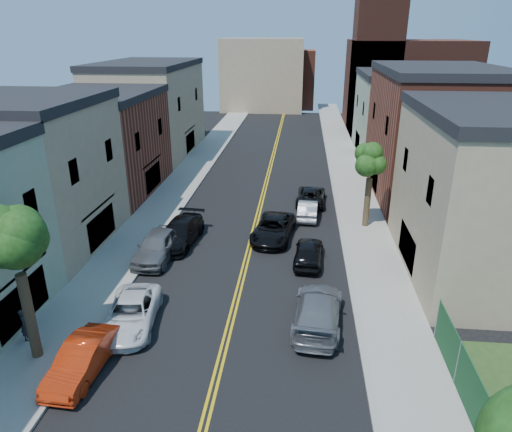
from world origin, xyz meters
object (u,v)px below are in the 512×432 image
(silver_car_right, at_px, (308,209))
(grey_car_right, at_px, (318,310))
(white_pickup, at_px, (131,313))
(pedestrian_left, at_px, (25,325))
(grey_car_left, at_px, (157,246))
(dark_car_right_far, at_px, (311,195))
(black_suv_lane, at_px, (273,229))
(black_car_left, at_px, (180,232))
(red_sedan, at_px, (82,359))
(black_car_right, at_px, (309,252))

(silver_car_right, bearing_deg, grey_car_right, 94.80)
(white_pickup, bearing_deg, pedestrian_left, -165.31)
(grey_car_right, bearing_deg, grey_car_left, -26.74)
(dark_car_right_far, xyz_separation_m, black_suv_lane, (-2.62, -7.32, 0.07))
(grey_car_left, xyz_separation_m, pedestrian_left, (-3.45, -8.70, 0.06))
(black_car_left, distance_m, dark_car_right_far, 12.31)
(black_suv_lane, bearing_deg, pedestrian_left, -122.44)
(black_car_left, bearing_deg, grey_car_right, -37.73)
(white_pickup, bearing_deg, dark_car_right_far, 57.45)
(red_sedan, xyz_separation_m, silver_car_right, (9.30, 18.27, -0.03))
(grey_car_right, height_order, dark_car_right_far, grey_car_right)
(red_sedan, relative_size, black_car_left, 0.79)
(black_car_left, relative_size, black_car_right, 1.29)
(grey_car_left, relative_size, grey_car_right, 0.93)
(pedestrian_left, bearing_deg, dark_car_right_far, -54.64)
(black_car_right, relative_size, silver_car_right, 1.03)
(red_sedan, height_order, dark_car_right_far, red_sedan)
(dark_car_right_far, bearing_deg, pedestrian_left, 60.23)
(pedestrian_left, bearing_deg, grey_car_left, -42.81)
(dark_car_right_far, bearing_deg, black_car_right, 92.29)
(black_suv_lane, relative_size, pedestrian_left, 3.44)
(silver_car_right, bearing_deg, dark_car_right_far, -91.48)
(black_car_right, bearing_deg, silver_car_right, -85.82)
(grey_car_right, bearing_deg, white_pickup, 11.55)
(grey_car_right, distance_m, black_car_right, 6.43)
(dark_car_right_far, bearing_deg, black_car_left, 48.50)
(black_car_right, bearing_deg, grey_car_right, 97.55)
(black_car_left, bearing_deg, silver_car_right, 38.52)
(white_pickup, height_order, grey_car_right, grey_car_right)
(black_car_right, xyz_separation_m, black_suv_lane, (-2.35, 3.30, 0.02))
(white_pickup, relative_size, grey_car_right, 0.91)
(silver_car_right, bearing_deg, pedestrian_left, 55.52)
(silver_car_right, bearing_deg, red_sedan, 66.26)
(red_sedan, xyz_separation_m, pedestrian_left, (-3.45, 1.78, 0.21))
(white_pickup, height_order, grey_car_left, grey_car_left)
(grey_car_left, bearing_deg, white_pickup, -80.82)
(grey_car_right, xyz_separation_m, pedestrian_left, (-13.13, -2.65, 0.13))
(black_suv_lane, distance_m, pedestrian_left, 16.16)
(silver_car_right, relative_size, black_suv_lane, 0.77)
(dark_car_right_far, distance_m, black_suv_lane, 7.77)
(grey_car_left, distance_m, dark_car_right_far, 14.56)
(black_car_right, xyz_separation_m, pedestrian_left, (-12.75, -9.07, 0.21))
(silver_car_right, height_order, dark_car_right_far, silver_car_right)
(grey_car_right, bearing_deg, dark_car_right_far, -84.35)
(black_car_right, xyz_separation_m, dark_car_right_far, (0.26, 10.61, -0.05))
(grey_car_right, bearing_deg, black_car_left, -38.10)
(grey_car_left, distance_m, silver_car_right, 12.13)
(red_sedan, relative_size, grey_car_left, 0.85)
(grey_car_right, height_order, pedestrian_left, pedestrian_left)
(red_sedan, relative_size, black_suv_lane, 0.81)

